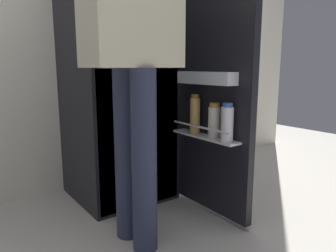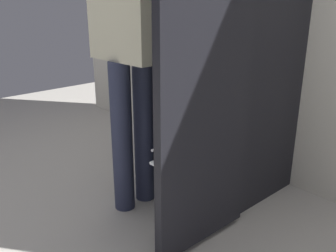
{
  "view_description": "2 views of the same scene",
  "coord_description": "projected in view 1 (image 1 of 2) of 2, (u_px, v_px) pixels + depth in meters",
  "views": [
    {
      "loc": [
        -0.98,
        -1.39,
        0.89
      ],
      "look_at": [
        0.03,
        0.01,
        0.57
      ],
      "focal_mm": 34.29,
      "sensor_mm": 36.0,
      "label": 1
    },
    {
      "loc": [
        1.4,
        -1.23,
        1.21
      ],
      "look_at": [
        0.06,
        -0.04,
        0.57
      ],
      "focal_mm": 39.27,
      "sensor_mm": 36.0,
      "label": 2
    }
  ],
  "objects": [
    {
      "name": "refrigerator",
      "position": [
        123.0,
        78.0,
        2.1
      ],
      "size": [
        0.64,
        1.19,
        1.63
      ],
      "color": "black",
      "rests_on": "ground_plane"
    },
    {
      "name": "ground_plane",
      "position": [
        165.0,
        224.0,
        1.83
      ],
      "size": [
        6.55,
        6.55,
        0.0
      ],
      "primitive_type": "plane",
      "color": "#B7B2A8"
    },
    {
      "name": "kitchen_wall",
      "position": [
        92.0,
        13.0,
        2.32
      ],
      "size": [
        4.4,
        0.1,
        2.53
      ],
      "primitive_type": "cube",
      "color": "silver",
      "rests_on": "ground_plane"
    },
    {
      "name": "person",
      "position": [
        134.0,
        25.0,
        1.46
      ],
      "size": [
        0.58,
        0.77,
        1.76
      ],
      "color": "#2D334C",
      "rests_on": "ground_plane"
    }
  ]
}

